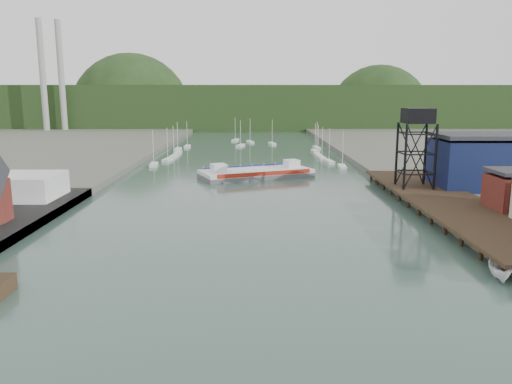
{
  "coord_description": "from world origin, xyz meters",
  "views": [
    {
      "loc": [
        1.79,
        -42.81,
        20.9
      ],
      "look_at": [
        2.36,
        43.15,
        4.0
      ],
      "focal_mm": 35.0,
      "sensor_mm": 36.0,
      "label": 1
    }
  ],
  "objects": [
    {
      "name": "lift_tower",
      "position": [
        35.0,
        58.0,
        15.65
      ],
      "size": [
        6.5,
        6.5,
        16.0
      ],
      "color": "black",
      "rests_on": "east_pier"
    },
    {
      "name": "chain_ferry",
      "position": [
        2.69,
        82.9,
        1.16
      ],
      "size": [
        30.26,
        21.18,
        4.05
      ],
      "rotation": [
        0.0,
        0.0,
        0.39
      ],
      "color": "#545457",
      "rests_on": "ground"
    },
    {
      "name": "white_shed",
      "position": [
        -44.0,
        50.0,
        3.85
      ],
      "size": [
        18.0,
        12.0,
        4.5
      ],
      "primitive_type": "cube",
      "color": "silver",
      "rests_on": "west_quay"
    },
    {
      "name": "ground",
      "position": [
        0.0,
        0.0,
        0.0
      ],
      "size": [
        600.0,
        600.0,
        0.0
      ],
      "primitive_type": "plane",
      "color": "#2F4A3F",
      "rests_on": "ground"
    },
    {
      "name": "smokestacks",
      "position": [
        -106.0,
        232.5,
        30.0
      ],
      "size": [
        11.2,
        8.2,
        60.0
      ],
      "color": "#989893",
      "rests_on": "ground"
    },
    {
      "name": "distant_hills",
      "position": [
        -3.98,
        301.35,
        10.38
      ],
      "size": [
        500.0,
        120.0,
        80.0
      ],
      "color": "#1B3116",
      "rests_on": "ground"
    },
    {
      "name": "east_pier",
      "position": [
        37.0,
        45.0,
        1.9
      ],
      "size": [
        14.0,
        70.0,
        2.45
      ],
      "color": "black",
      "rests_on": "ground"
    },
    {
      "name": "motorboat",
      "position": [
        30.0,
        11.01,
        1.02
      ],
      "size": [
        3.03,
        5.6,
        2.05
      ],
      "primitive_type": "imported",
      "rotation": [
        0.0,
        0.0,
        -0.21
      ],
      "color": "silver",
      "rests_on": "ground"
    },
    {
      "name": "blue_shed",
      "position": [
        50.0,
        60.0,
        7.06
      ],
      "size": [
        20.5,
        14.5,
        11.3
      ],
      "color": "#0D1B3A",
      "rests_on": "east_land"
    },
    {
      "name": "marina_sailboats",
      "position": [
        0.08,
        138.46,
        0.35
      ],
      "size": [
        57.71,
        92.65,
        0.9
      ],
      "color": "silver",
      "rests_on": "ground"
    }
  ]
}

